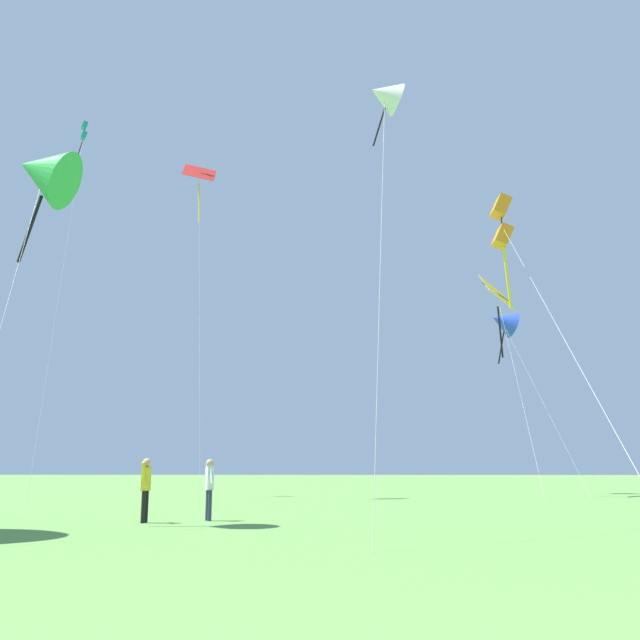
{
  "coord_description": "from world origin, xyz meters",
  "views": [
    {
      "loc": [
        -1.15,
        -2.53,
        1.4
      ],
      "look_at": [
        -2.67,
        28.76,
        8.04
      ],
      "focal_mm": 39.74,
      "sensor_mm": 36.0,
      "label": 1
    }
  ],
  "objects_px": {
    "kite_teal_box": "(83,136)",
    "kite_orange_box": "(502,225)",
    "kite_blue_delta": "(503,322)",
    "person_far_back": "(209,483)",
    "kite_green_small": "(44,173)",
    "person_in_red_shirt": "(146,484)",
    "kite_red_high": "(199,186)",
    "kite_yellow_diamond": "(498,306)",
    "kite_white_distant": "(385,95)"
  },
  "relations": [
    {
      "from": "kite_teal_box",
      "to": "person_far_back",
      "type": "height_order",
      "value": "kite_teal_box"
    },
    {
      "from": "kite_teal_box",
      "to": "kite_orange_box",
      "type": "relative_size",
      "value": 1.85
    },
    {
      "from": "kite_blue_delta",
      "to": "person_far_back",
      "type": "distance_m",
      "value": 29.3
    },
    {
      "from": "kite_yellow_diamond",
      "to": "person_far_back",
      "type": "relative_size",
      "value": 7.35
    },
    {
      "from": "kite_orange_box",
      "to": "kite_blue_delta",
      "type": "distance_m",
      "value": 23.77
    },
    {
      "from": "person_in_red_shirt",
      "to": "kite_yellow_diamond",
      "type": "bearing_deg",
      "value": 55.58
    },
    {
      "from": "kite_teal_box",
      "to": "person_in_red_shirt",
      "type": "xyz_separation_m",
      "value": [
        10.87,
        -20.09,
        -20.57
      ]
    },
    {
      "from": "kite_blue_delta",
      "to": "kite_teal_box",
      "type": "bearing_deg",
      "value": -169.32
    },
    {
      "from": "kite_green_small",
      "to": "person_far_back",
      "type": "bearing_deg",
      "value": 19.43
    },
    {
      "from": "kite_orange_box",
      "to": "kite_green_small",
      "type": "height_order",
      "value": "kite_green_small"
    },
    {
      "from": "kite_white_distant",
      "to": "kite_blue_delta",
      "type": "bearing_deg",
      "value": 71.91
    },
    {
      "from": "kite_white_distant",
      "to": "person_far_back",
      "type": "xyz_separation_m",
      "value": [
        -5.07,
        2.06,
        -10.75
      ]
    },
    {
      "from": "kite_teal_box",
      "to": "kite_yellow_diamond",
      "type": "bearing_deg",
      "value": 0.74
    },
    {
      "from": "kite_teal_box",
      "to": "kite_yellow_diamond",
      "type": "distance_m",
      "value": 27.2
    },
    {
      "from": "kite_white_distant",
      "to": "kite_yellow_diamond",
      "type": "height_order",
      "value": "kite_yellow_diamond"
    },
    {
      "from": "kite_red_high",
      "to": "kite_teal_box",
      "type": "bearing_deg",
      "value": 158.23
    },
    {
      "from": "kite_yellow_diamond",
      "to": "person_in_red_shirt",
      "type": "bearing_deg",
      "value": -124.42
    },
    {
      "from": "kite_teal_box",
      "to": "kite_red_high",
      "type": "xyz_separation_m",
      "value": [
        8.11,
        -3.24,
        -4.84
      ]
    },
    {
      "from": "kite_green_small",
      "to": "person_in_red_shirt",
      "type": "xyz_separation_m",
      "value": [
        3.22,
        0.79,
        -8.78
      ]
    },
    {
      "from": "kite_teal_box",
      "to": "kite_blue_delta",
      "type": "relative_size",
      "value": 1.94
    },
    {
      "from": "kite_teal_box",
      "to": "kite_blue_delta",
      "type": "xyz_separation_m",
      "value": [
        26.06,
        4.91,
        -10.99
      ]
    },
    {
      "from": "kite_white_distant",
      "to": "kite_red_high",
      "type": "bearing_deg",
      "value": 117.55
    },
    {
      "from": "kite_orange_box",
      "to": "kite_blue_delta",
      "type": "xyz_separation_m",
      "value": [
        4.81,
        23.22,
        1.7
      ]
    },
    {
      "from": "kite_orange_box",
      "to": "kite_green_small",
      "type": "xyz_separation_m",
      "value": [
        -13.59,
        -2.58,
        0.89
      ]
    },
    {
      "from": "kite_orange_box",
      "to": "kite_yellow_diamond",
      "type": "bearing_deg",
      "value": 79.01
    },
    {
      "from": "kite_green_small",
      "to": "kite_yellow_diamond",
      "type": "bearing_deg",
      "value": 50.94
    },
    {
      "from": "kite_white_distant",
      "to": "kite_orange_box",
      "type": "bearing_deg",
      "value": 38.33
    },
    {
      "from": "kite_orange_box",
      "to": "kite_red_high",
      "type": "bearing_deg",
      "value": 131.08
    },
    {
      "from": "kite_white_distant",
      "to": "kite_yellow_diamond",
      "type": "bearing_deg",
      "value": 71.19
    },
    {
      "from": "kite_yellow_diamond",
      "to": "person_in_red_shirt",
      "type": "distance_m",
      "value": 26.52
    },
    {
      "from": "kite_yellow_diamond",
      "to": "kite_blue_delta",
      "type": "distance_m",
      "value": 4.75
    },
    {
      "from": "kite_green_small",
      "to": "person_far_back",
      "type": "relative_size",
      "value": 6.43
    },
    {
      "from": "kite_red_high",
      "to": "kite_blue_delta",
      "type": "relative_size",
      "value": 1.57
    },
    {
      "from": "person_far_back",
      "to": "kite_white_distant",
      "type": "bearing_deg",
      "value": -22.13
    },
    {
      "from": "kite_white_distant",
      "to": "kite_yellow_diamond",
      "type": "xyz_separation_m",
      "value": [
        7.35,
        21.58,
        -1.2
      ]
    },
    {
      "from": "kite_green_small",
      "to": "kite_red_high",
      "type": "relative_size",
      "value": 0.59
    },
    {
      "from": "person_far_back",
      "to": "kite_blue_delta",
      "type": "bearing_deg",
      "value": 60.53
    },
    {
      "from": "kite_red_high",
      "to": "kite_green_small",
      "type": "bearing_deg",
      "value": -91.49
    },
    {
      "from": "kite_teal_box",
      "to": "person_far_back",
      "type": "distance_m",
      "value": 30.77
    },
    {
      "from": "kite_blue_delta",
      "to": "person_in_red_shirt",
      "type": "xyz_separation_m",
      "value": [
        -15.18,
        -25.0,
        -9.58
      ]
    },
    {
      "from": "kite_orange_box",
      "to": "person_far_back",
      "type": "bearing_deg",
      "value": -174.24
    },
    {
      "from": "kite_green_small",
      "to": "kite_blue_delta",
      "type": "relative_size",
      "value": 0.93
    },
    {
      "from": "kite_green_small",
      "to": "person_in_red_shirt",
      "type": "distance_m",
      "value": 9.38
    },
    {
      "from": "kite_yellow_diamond",
      "to": "person_far_back",
      "type": "bearing_deg",
      "value": -122.48
    },
    {
      "from": "kite_orange_box",
      "to": "person_in_red_shirt",
      "type": "bearing_deg",
      "value": -170.24
    },
    {
      "from": "kite_yellow_diamond",
      "to": "kite_orange_box",
      "type": "distance_m",
      "value": 19.05
    },
    {
      "from": "kite_white_distant",
      "to": "kite_blue_delta",
      "type": "xyz_separation_m",
      "value": [
        8.55,
        26.17,
        -1.16
      ]
    },
    {
      "from": "kite_blue_delta",
      "to": "kite_orange_box",
      "type": "bearing_deg",
      "value": -101.71
    },
    {
      "from": "person_far_back",
      "to": "kite_yellow_diamond",
      "type": "bearing_deg",
      "value": 57.52
    },
    {
      "from": "kite_blue_delta",
      "to": "person_far_back",
      "type": "relative_size",
      "value": 6.87
    }
  ]
}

